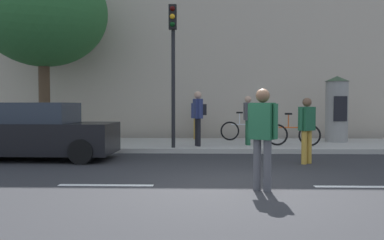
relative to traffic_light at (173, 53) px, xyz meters
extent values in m
plane|color=#2B2B2D|center=(1.53, -5.24, -3.14)|extent=(80.00, 80.00, 0.00)
cube|color=#B2ADA3|center=(1.53, 1.76, -3.06)|extent=(36.00, 4.00, 0.15)
cube|color=silver|center=(-0.87, -5.24, -3.13)|extent=(1.80, 0.16, 0.01)
cube|color=silver|center=(3.93, -5.24, -3.13)|extent=(1.80, 0.16, 0.01)
cube|color=#B7A893|center=(1.53, 6.76, 2.13)|extent=(36.00, 5.00, 10.54)
cylinder|color=black|center=(0.00, 0.11, -1.13)|extent=(0.12, 0.12, 3.70)
cube|color=black|center=(0.00, -0.07, 1.09)|extent=(0.24, 0.24, 0.75)
sphere|color=#390605|center=(0.00, -0.20, 1.33)|extent=(0.16, 0.16, 0.16)
sphere|color=#F2A519|center=(0.00, -0.20, 1.09)|extent=(0.16, 0.16, 0.16)
sphere|color=#07330F|center=(0.00, -0.20, 0.85)|extent=(0.16, 0.16, 0.16)
cylinder|color=gray|center=(5.84, 2.32, -1.88)|extent=(0.80, 0.80, 2.21)
cone|color=#334C33|center=(5.84, 2.32, -0.67)|extent=(0.88, 0.88, 0.20)
cube|color=black|center=(5.84, 1.91, -1.77)|extent=(0.48, 0.02, 0.90)
cylinder|color=#4C3826|center=(-4.86, 1.93, -1.61)|extent=(0.40, 0.40, 2.75)
ellipsoid|color=#28602D|center=(-4.86, 1.93, 1.72)|extent=(4.61, 4.61, 3.92)
cylinder|color=#4C4C51|center=(1.92, -5.59, -2.68)|extent=(0.14, 0.14, 0.91)
cylinder|color=#4C4C51|center=(2.09, -5.69, -2.68)|extent=(0.14, 0.14, 0.91)
cube|color=#1E5938|center=(2.01, -5.64, -1.90)|extent=(0.46, 0.41, 0.64)
cylinder|color=#1E5938|center=(1.80, -5.51, -1.90)|extent=(0.09, 0.09, 0.61)
cylinder|color=#1E5938|center=(2.21, -5.77, -1.90)|extent=(0.09, 0.09, 0.61)
sphere|color=brown|center=(2.01, -5.64, -1.46)|extent=(0.25, 0.25, 0.25)
cylinder|color=#B78C33|center=(3.53, -2.37, -2.71)|extent=(0.14, 0.14, 0.86)
cylinder|color=#B78C33|center=(3.69, -2.23, -2.71)|extent=(0.14, 0.14, 0.86)
cube|color=#1E5938|center=(3.61, -2.30, -1.98)|extent=(0.48, 0.46, 0.61)
cylinder|color=#1E5938|center=(3.42, -2.48, -1.98)|extent=(0.09, 0.09, 0.58)
cylinder|color=#1E5938|center=(3.80, -2.13, -1.98)|extent=(0.09, 0.09, 0.58)
sphere|color=brown|center=(3.61, -2.30, -1.56)|extent=(0.23, 0.23, 0.23)
cylinder|color=black|center=(0.74, 0.69, -2.53)|extent=(0.14, 0.14, 0.91)
cylinder|color=black|center=(0.80, 0.51, -2.53)|extent=(0.14, 0.14, 0.91)
cube|color=navy|center=(0.77, 0.60, -1.75)|extent=(0.34, 0.44, 0.65)
cylinder|color=navy|center=(0.70, 0.83, -1.75)|extent=(0.09, 0.09, 0.61)
cylinder|color=navy|center=(0.84, 0.37, -1.75)|extent=(0.09, 0.09, 0.61)
sphere|color=tan|center=(0.77, 0.60, -1.31)|extent=(0.25, 0.25, 0.25)
cube|color=black|center=(0.94, 0.65, -1.79)|extent=(0.23, 0.31, 0.36)
cylinder|color=#1E5938|center=(2.45, 1.13, -2.57)|extent=(0.14, 0.14, 0.84)
cylinder|color=#1E5938|center=(2.47, 0.91, -2.57)|extent=(0.14, 0.14, 0.84)
cube|color=#4C4C51|center=(2.46, 1.02, -1.85)|extent=(0.27, 0.45, 0.60)
cylinder|color=#4C4C51|center=(2.44, 1.28, -1.85)|extent=(0.09, 0.09, 0.57)
cylinder|color=#4C4C51|center=(2.48, 0.76, -1.85)|extent=(0.09, 0.09, 0.57)
sphere|color=tan|center=(2.46, 1.02, -1.44)|extent=(0.23, 0.23, 0.23)
cylinder|color=#B78C33|center=(0.63, 3.22, -2.57)|extent=(0.14, 0.14, 0.83)
cylinder|color=#B78C33|center=(0.77, 3.40, -2.57)|extent=(0.14, 0.14, 0.83)
cube|color=navy|center=(0.70, 3.31, -1.86)|extent=(0.47, 0.51, 0.59)
cylinder|color=navy|center=(0.54, 3.09, -1.86)|extent=(0.09, 0.09, 0.56)
cylinder|color=navy|center=(0.87, 3.53, -1.86)|extent=(0.09, 0.09, 0.56)
sphere|color=beige|center=(0.70, 3.31, -1.46)|extent=(0.22, 0.22, 0.22)
torus|color=black|center=(1.96, 2.75, -2.63)|extent=(0.72, 0.09, 0.72)
torus|color=black|center=(3.01, 2.80, -2.63)|extent=(0.72, 0.09, 0.72)
cylinder|color=silver|center=(2.48, 2.78, -2.38)|extent=(0.95, 0.08, 0.04)
cylinder|color=silver|center=(2.33, 2.77, -2.18)|extent=(0.04, 0.04, 0.45)
cylinder|color=silver|center=(2.90, 2.80, -2.18)|extent=(0.04, 0.04, 0.50)
cube|color=black|center=(2.33, 2.77, -1.93)|extent=(0.24, 0.11, 0.06)
torus|color=black|center=(3.41, 0.87, -2.63)|extent=(0.72, 0.21, 0.72)
torus|color=black|center=(4.44, 0.65, -2.63)|extent=(0.72, 0.21, 0.72)
cylinder|color=#D85919|center=(3.93, 0.76, -2.38)|extent=(0.93, 0.24, 0.04)
cylinder|color=#D85919|center=(3.77, 0.79, -2.18)|extent=(0.04, 0.04, 0.45)
cylinder|color=#D85919|center=(4.34, 0.67, -2.18)|extent=(0.04, 0.04, 0.50)
cube|color=black|center=(3.77, 0.79, -1.93)|extent=(0.26, 0.15, 0.06)
cylinder|color=black|center=(-5.21, -0.58, -2.82)|extent=(0.64, 0.22, 0.64)
cube|color=black|center=(-3.60, -1.73, -2.54)|extent=(4.23, 1.83, 0.84)
cube|color=#262D38|center=(-3.81, -1.72, -1.84)|extent=(2.38, 1.62, 0.56)
cylinder|color=black|center=(-5.05, -0.87, -2.82)|extent=(0.64, 0.23, 0.64)
cylinder|color=black|center=(-2.15, -2.58, -2.82)|extent=(0.64, 0.23, 0.64)
cylinder|color=black|center=(-2.12, -0.93, -2.82)|extent=(0.64, 0.23, 0.64)
camera|label=1|loc=(0.98, -12.84, -1.61)|focal=38.29mm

